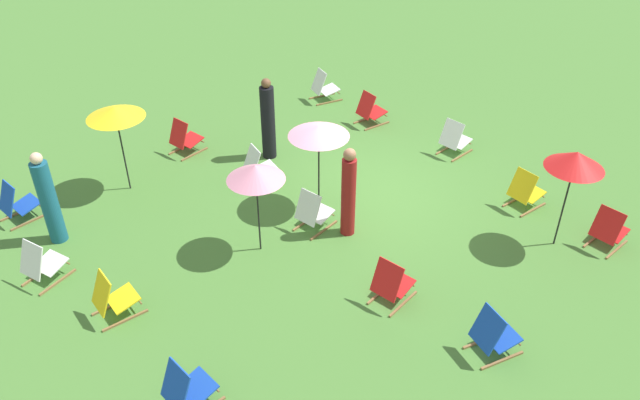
{
  "coord_description": "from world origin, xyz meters",
  "views": [
    {
      "loc": [
        -7.33,
        7.65,
        7.18
      ],
      "look_at": [
        0.0,
        1.2,
        0.5
      ],
      "focal_mm": 35.27,
      "sensor_mm": 36.0,
      "label": 1
    }
  ],
  "objects": [
    {
      "name": "umbrella_1",
      "position": [
        0.43,
        0.85,
        1.66
      ],
      "size": [
        1.16,
        1.16,
        1.77
      ],
      "color": "black",
      "rests_on": "ground"
    },
    {
      "name": "deckchair_6",
      "position": [
        -2.03,
        5.36,
        0.37
      ],
      "size": [
        0.51,
        0.78,
        0.83
      ],
      "rotation": [
        0.0,
        0.0,
        0.04
      ],
      "color": "olive",
      "rests_on": "ground"
    },
    {
      "name": "person_1",
      "position": [
        2.62,
        0.4,
        0.89
      ],
      "size": [
        0.32,
        0.32,
        1.87
      ],
      "rotation": [
        0.0,
        0.0,
        6.24
      ],
      "color": "black",
      "rests_on": "ground"
    },
    {
      "name": "person_2",
      "position": [
        -0.59,
        1.04,
        0.88
      ],
      "size": [
        0.34,
        0.34,
        1.8
      ],
      "rotation": [
        0.0,
        0.0,
        4.41
      ],
      "color": "maroon",
      "rests_on": "ground"
    },
    {
      "name": "deckchair_12",
      "position": [
        -4.16,
        1.47,
        0.37
      ],
      "size": [
        0.67,
        0.86,
        0.83
      ],
      "rotation": [
        0.0,
        0.0,
        -0.29
      ],
      "color": "olive",
      "rests_on": "ground"
    },
    {
      "name": "umbrella_3",
      "position": [
        0.08,
        2.56,
        1.63
      ],
      "size": [
        1.01,
        1.01,
        1.77
      ],
      "color": "black",
      "rests_on": "ground"
    },
    {
      "name": "umbrella_0",
      "position": [
        3.49,
        3.39,
        1.75
      ],
      "size": [
        1.13,
        1.13,
        1.86
      ],
      "color": "black",
      "rests_on": "ground"
    },
    {
      "name": "deckchair_2",
      "position": [
        2.24,
        -2.4,
        0.37
      ],
      "size": [
        0.56,
        0.81,
        0.83
      ],
      "rotation": [
        0.0,
        0.0,
        -0.12
      ],
      "color": "olive",
      "rests_on": "ground"
    },
    {
      "name": "deckchair_9",
      "position": [
        0.25,
        5.3,
        0.37
      ],
      "size": [
        0.53,
        0.79,
        0.83
      ],
      "rotation": [
        0.0,
        0.0,
        -0.07
      ],
      "color": "olive",
      "rests_on": "ground"
    },
    {
      "name": "deckchair_10",
      "position": [
        3.88,
        5.49,
        0.37
      ],
      "size": [
        0.55,
        0.8,
        0.83
      ],
      "rotation": [
        0.0,
        0.0,
        0.1
      ],
      "color": "olive",
      "rests_on": "ground"
    },
    {
      "name": "umbrella_2",
      "position": [
        -3.36,
        -1.58,
        1.78
      ],
      "size": [
        1.0,
        1.0,
        1.94
      ],
      "color": "black",
      "rests_on": "ground"
    },
    {
      "name": "deckchair_1",
      "position": [
        -4.0,
        -2.2,
        0.37
      ],
      "size": [
        0.48,
        0.76,
        0.83
      ],
      "rotation": [
        0.0,
        0.0,
        0.01
      ],
      "color": "olive",
      "rests_on": "ground"
    },
    {
      "name": "deckchair_14",
      "position": [
        -0.04,
        -2.79,
        0.37
      ],
      "size": [
        0.5,
        0.78,
        0.83
      ],
      "rotation": [
        0.0,
        0.0,
        0.03
      ],
      "color": "olive",
      "rests_on": "ground"
    },
    {
      "name": "deckchair_3",
      "position": [
        3.99,
        1.74,
        0.37
      ],
      "size": [
        0.58,
        0.82,
        0.83
      ],
      "rotation": [
        0.0,
        0.0,
        0.14
      ],
      "color": "olive",
      "rests_on": "ground"
    },
    {
      "name": "person_0",
      "position": [
        2.78,
        5.19,
        0.87
      ],
      "size": [
        0.42,
        0.42,
        1.84
      ],
      "rotation": [
        0.0,
        0.0,
        0.52
      ],
      "color": "#195972",
      "rests_on": "ground"
    },
    {
      "name": "deckchair_11",
      "position": [
        -2.41,
        1.78,
        0.37
      ],
      "size": [
        0.57,
        0.82,
        0.83
      ],
      "rotation": [
        0.0,
        0.0,
        0.13
      ],
      "color": "olive",
      "rests_on": "ground"
    },
    {
      "name": "deckchair_5",
      "position": [
        1.9,
        1.23,
        0.37
      ],
      "size": [
        0.63,
        0.84,
        0.83
      ],
      "rotation": [
        0.0,
        0.0,
        -0.21
      ],
      "color": "olive",
      "rests_on": "ground"
    },
    {
      "name": "deckchair_0",
      "position": [
        1.81,
        5.82,
        0.37
      ],
      "size": [
        0.69,
        0.87,
        0.83
      ],
      "rotation": [
        0.0,
        0.0,
        0.31
      ],
      "color": "olive",
      "rests_on": "ground"
    },
    {
      "name": "ground_plane",
      "position": [
        0.0,
        0.0,
        0.0
      ],
      "size": [
        40.0,
        40.0,
        0.0
      ],
      "primitive_type": "plane",
      "color": "#477A33"
    },
    {
      "name": "deckchair_7",
      "position": [
        -2.29,
        -2.16,
        0.37
      ],
      "size": [
        0.54,
        0.8,
        0.83
      ],
      "rotation": [
        0.0,
        0.0,
        -0.09
      ],
      "color": "olive",
      "rests_on": "ground"
    },
    {
      "name": "deckchair_4",
      "position": [
        3.99,
        -2.45,
        0.37
      ],
      "size": [
        0.66,
        0.86,
        0.83
      ],
      "rotation": [
        0.0,
        0.0,
        -0.26
      ],
      "color": "olive",
      "rests_on": "ground"
    },
    {
      "name": "deckchair_13",
      "position": [
        -0.07,
        1.43,
        0.37
      ],
      "size": [
        0.58,
        0.82,
        0.83
      ],
      "rotation": [
        0.0,
        0.0,
        0.15
      ],
      "color": "olive",
      "rests_on": "ground"
    }
  ]
}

